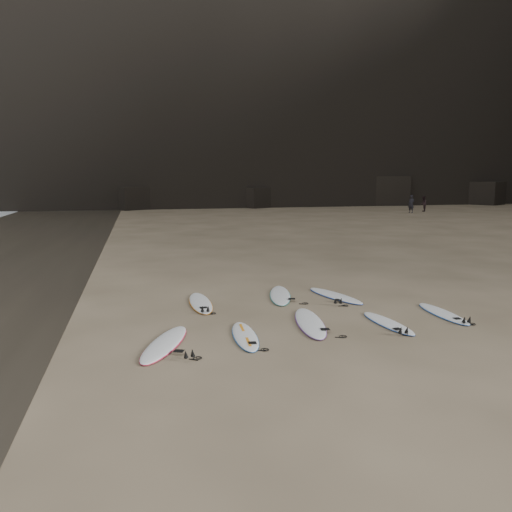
{
  "coord_description": "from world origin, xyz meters",
  "views": [
    {
      "loc": [
        -5.03,
        -12.12,
        3.95
      ],
      "look_at": [
        -1.69,
        2.21,
        1.5
      ],
      "focal_mm": 35.0,
      "sensor_mm": 36.0,
      "label": 1
    }
  ],
  "objects_px": {
    "surfboard_4": "(443,313)",
    "surfboard_2": "(310,322)",
    "surfboard_3": "(388,323)",
    "surfboard_7": "(335,295)",
    "surfboard_0": "(165,343)",
    "person_b": "(423,204)",
    "surfboard_5": "(201,303)",
    "surfboard_6": "(280,295)",
    "surfboard_1": "(245,336)",
    "person_a": "(411,204)"
  },
  "relations": [
    {
      "from": "surfboard_4",
      "to": "surfboard_2",
      "type": "bearing_deg",
      "value": -179.77
    },
    {
      "from": "surfboard_3",
      "to": "surfboard_7",
      "type": "height_order",
      "value": "surfboard_7"
    },
    {
      "from": "surfboard_0",
      "to": "person_b",
      "type": "height_order",
      "value": "person_b"
    },
    {
      "from": "surfboard_0",
      "to": "surfboard_5",
      "type": "bearing_deg",
      "value": 92.02
    },
    {
      "from": "surfboard_4",
      "to": "surfboard_5",
      "type": "relative_size",
      "value": 0.89
    },
    {
      "from": "surfboard_5",
      "to": "surfboard_6",
      "type": "distance_m",
      "value": 2.66
    },
    {
      "from": "surfboard_1",
      "to": "surfboard_4",
      "type": "distance_m",
      "value": 5.89
    },
    {
      "from": "surfboard_0",
      "to": "surfboard_7",
      "type": "xyz_separation_m",
      "value": [
        5.61,
        3.42,
        -0.0
      ]
    },
    {
      "from": "surfboard_7",
      "to": "person_b",
      "type": "bearing_deg",
      "value": 37.12
    },
    {
      "from": "surfboard_1",
      "to": "surfboard_7",
      "type": "bearing_deg",
      "value": 45.28
    },
    {
      "from": "surfboard_3",
      "to": "person_b",
      "type": "bearing_deg",
      "value": 51.36
    },
    {
      "from": "surfboard_5",
      "to": "person_a",
      "type": "distance_m",
      "value": 39.49
    },
    {
      "from": "surfboard_4",
      "to": "surfboard_0",
      "type": "bearing_deg",
      "value": -173.85
    },
    {
      "from": "surfboard_0",
      "to": "surfboard_4",
      "type": "height_order",
      "value": "surfboard_0"
    },
    {
      "from": "surfboard_2",
      "to": "surfboard_3",
      "type": "relative_size",
      "value": 1.26
    },
    {
      "from": "surfboard_1",
      "to": "surfboard_2",
      "type": "bearing_deg",
      "value": 22.72
    },
    {
      "from": "surfboard_3",
      "to": "person_b",
      "type": "distance_m",
      "value": 41.81
    },
    {
      "from": "surfboard_2",
      "to": "surfboard_7",
      "type": "height_order",
      "value": "surfboard_2"
    },
    {
      "from": "surfboard_0",
      "to": "surfboard_2",
      "type": "distance_m",
      "value": 3.92
    },
    {
      "from": "surfboard_3",
      "to": "person_a",
      "type": "height_order",
      "value": "person_a"
    },
    {
      "from": "surfboard_1",
      "to": "surfboard_5",
      "type": "bearing_deg",
      "value": 104.93
    },
    {
      "from": "surfboard_3",
      "to": "person_a",
      "type": "bearing_deg",
      "value": 52.97
    },
    {
      "from": "surfboard_6",
      "to": "person_a",
      "type": "height_order",
      "value": "person_a"
    },
    {
      "from": "surfboard_4",
      "to": "person_a",
      "type": "bearing_deg",
      "value": 61.45
    },
    {
      "from": "surfboard_0",
      "to": "surfboard_1",
      "type": "xyz_separation_m",
      "value": [
        1.94,
        0.14,
        -0.01
      ]
    },
    {
      "from": "person_b",
      "to": "person_a",
      "type": "bearing_deg",
      "value": -22.78
    },
    {
      "from": "surfboard_0",
      "to": "surfboard_6",
      "type": "distance_m",
      "value": 5.5
    },
    {
      "from": "surfboard_3",
      "to": "surfboard_7",
      "type": "xyz_separation_m",
      "value": [
        -0.23,
        3.1,
        0.01
      ]
    },
    {
      "from": "person_b",
      "to": "surfboard_7",
      "type": "bearing_deg",
      "value": -0.41
    },
    {
      "from": "surfboard_7",
      "to": "person_b",
      "type": "xyz_separation_m",
      "value": [
        22.77,
        32.1,
        0.76
      ]
    },
    {
      "from": "surfboard_0",
      "to": "person_a",
      "type": "distance_m",
      "value": 43.02
    },
    {
      "from": "surfboard_0",
      "to": "person_a",
      "type": "height_order",
      "value": "person_a"
    },
    {
      "from": "person_b",
      "to": "surfboard_0",
      "type": "bearing_deg",
      "value": -3.68
    },
    {
      "from": "surfboard_0",
      "to": "person_a",
      "type": "xyz_separation_m",
      "value": [
        26.17,
        34.13,
        0.86
      ]
    },
    {
      "from": "surfboard_1",
      "to": "person_a",
      "type": "bearing_deg",
      "value": 58.0
    },
    {
      "from": "surfboard_4",
      "to": "surfboard_7",
      "type": "relative_size",
      "value": 0.91
    },
    {
      "from": "surfboard_1",
      "to": "surfboard_7",
      "type": "relative_size",
      "value": 0.9
    },
    {
      "from": "surfboard_4",
      "to": "surfboard_5",
      "type": "height_order",
      "value": "surfboard_5"
    },
    {
      "from": "surfboard_7",
      "to": "surfboard_0",
      "type": "bearing_deg",
      "value": -166.14
    },
    {
      "from": "surfboard_3",
      "to": "surfboard_7",
      "type": "relative_size",
      "value": 0.87
    },
    {
      "from": "surfboard_7",
      "to": "person_b",
      "type": "height_order",
      "value": "person_b"
    },
    {
      "from": "surfboard_0",
      "to": "surfboard_5",
      "type": "xyz_separation_m",
      "value": [
        1.25,
        3.5,
        -0.0
      ]
    },
    {
      "from": "surfboard_5",
      "to": "surfboard_7",
      "type": "height_order",
      "value": "surfboard_5"
    },
    {
      "from": "surfboard_5",
      "to": "surfboard_7",
      "type": "distance_m",
      "value": 4.35
    },
    {
      "from": "surfboard_0",
      "to": "surfboard_3",
      "type": "relative_size",
      "value": 1.21
    },
    {
      "from": "person_a",
      "to": "person_b",
      "type": "distance_m",
      "value": 2.62
    },
    {
      "from": "surfboard_4",
      "to": "person_a",
      "type": "height_order",
      "value": "person_a"
    },
    {
      "from": "surfboard_2",
      "to": "person_b",
      "type": "bearing_deg",
      "value": 64.24
    },
    {
      "from": "surfboard_1",
      "to": "surfboard_4",
      "type": "height_order",
      "value": "same"
    },
    {
      "from": "surfboard_4",
      "to": "surfboard_5",
      "type": "xyz_separation_m",
      "value": [
        -6.54,
        2.71,
        0.01
      ]
    }
  ]
}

